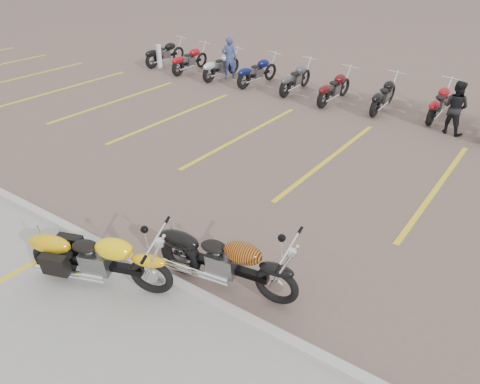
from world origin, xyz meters
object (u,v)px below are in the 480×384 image
Objects in this scene: flame_cruiser at (224,261)px; bollard at (159,57)px; yellow_cruiser at (99,259)px; person_a at (229,58)px; person_b at (455,107)px.

flame_cruiser is 2.46× the size of bollard.
person_a reaches higher than yellow_cruiser.
flame_cruiser is at bearing 95.38° from person_b.
yellow_cruiser is 12.63m from person_a.
person_a is at bearing 117.32° from flame_cruiser.
person_b reaches higher than flame_cruiser.
yellow_cruiser is at bearing -155.04° from flame_cruiser.
yellow_cruiser and flame_cruiser have the same top height.
yellow_cruiser is at bearing 80.25° from person_a.
person_b is 12.02m from bollard.
flame_cruiser is 9.25m from person_b.
person_b is at bearing 53.40° from yellow_cruiser.
yellow_cruiser is 1.54× the size of person_b.
flame_cruiser is at bearing 13.25° from yellow_cruiser.
person_b is (8.68, -0.95, -0.03)m from person_a.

